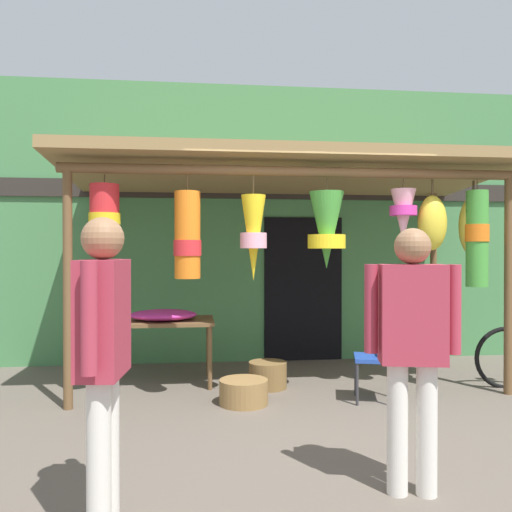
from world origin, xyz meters
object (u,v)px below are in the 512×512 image
wicker_basket_spare (268,375)px  vendor_in_orange (103,345)px  folding_chair (382,352)px  customer_foreground (412,337)px  wicker_basket_by_table (244,392)px  display_table (163,326)px  flower_heap_on_table (164,315)px

wicker_basket_spare → vendor_in_orange: vendor_in_orange is taller
folding_chair → customer_foreground: bearing=-105.1°
wicker_basket_by_table → display_table: bearing=132.7°
folding_chair → customer_foreground: (-0.54, -2.00, 0.49)m
display_table → wicker_basket_spare: bearing=-15.7°
display_table → customer_foreground: bearing=-60.0°
wicker_basket_by_table → customer_foreground: bearing=-67.1°
display_table → vendor_in_orange: (-0.13, -3.19, 0.36)m
customer_foreground → folding_chair: bearing=74.9°
flower_heap_on_table → wicker_basket_by_table: (0.83, -0.85, -0.68)m
display_table → vendor_in_orange: vendor_in_orange is taller
vendor_in_orange → folding_chair: bearing=42.5°
folding_chair → wicker_basket_spare: size_ratio=1.98×
flower_heap_on_table → customer_foreground: (1.70, -2.91, 0.19)m
wicker_basket_spare → folding_chair: bearing=-31.3°
display_table → customer_foreground: customer_foreground is taller
flower_heap_on_table → folding_chair: 2.43m
vendor_in_orange → customer_foreground: 1.87m
flower_heap_on_table → vendor_in_orange: vendor_in_orange is taller
wicker_basket_by_table → vendor_in_orange: 2.63m
vendor_in_orange → flower_heap_on_table: bearing=87.1°
display_table → wicker_basket_spare: size_ratio=2.76×
folding_chair → wicker_basket_by_table: size_ratio=1.72×
flower_heap_on_table → wicker_basket_by_table: size_ratio=1.57×
flower_heap_on_table → wicker_basket_by_table: 1.37m
wicker_basket_by_table → folding_chair: bearing=-2.7°
wicker_basket_spare → vendor_in_orange: bearing=-114.7°
wicker_basket_by_table → customer_foreground: size_ratio=0.29×
wicker_basket_by_table → wicker_basket_spare: bearing=61.2°
customer_foreground → flower_heap_on_table: bearing=120.3°
wicker_basket_by_table → wicker_basket_spare: 0.68m
flower_heap_on_table → wicker_basket_by_table: flower_heap_on_table is taller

